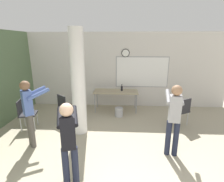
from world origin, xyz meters
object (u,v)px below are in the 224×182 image
(folding_table, at_px, (116,92))
(chair_near_pillar, at_px, (66,105))
(chair_by_left_wall, at_px, (25,112))
(chair_mid_room, at_px, (181,109))
(bottle_on_table, at_px, (122,88))
(person_playing_front, at_px, (69,140))
(person_playing_side, at_px, (174,115))
(person_watching_back, at_px, (29,109))

(folding_table, height_order, chair_near_pillar, chair_near_pillar)
(chair_by_left_wall, bearing_deg, chair_mid_room, 5.82)
(folding_table, distance_m, bottle_on_table, 0.26)
(chair_near_pillar, relative_size, chair_mid_room, 1.00)
(chair_by_left_wall, relative_size, chair_near_pillar, 1.00)
(folding_table, height_order, person_playing_front, person_playing_front)
(chair_by_left_wall, bearing_deg, person_playing_front, -46.93)
(chair_by_left_wall, xyz_separation_m, chair_mid_room, (4.52, 0.46, 0.00))
(folding_table, bearing_deg, person_playing_front, -100.08)
(folding_table, relative_size, bottle_on_table, 6.61)
(chair_near_pillar, height_order, person_playing_front, person_playing_front)
(chair_mid_room, distance_m, person_playing_front, 3.64)
(chair_mid_room, bearing_deg, person_playing_side, -114.58)
(chair_mid_room, distance_m, person_watching_back, 4.14)
(person_playing_side, height_order, person_playing_front, person_playing_side)
(chair_by_left_wall, xyz_separation_m, person_playing_side, (3.86, -0.99, 0.43))
(chair_near_pillar, xyz_separation_m, person_playing_front, (0.92, -2.64, 0.40))
(chair_near_pillar, bearing_deg, person_watching_back, -104.33)
(bottle_on_table, xyz_separation_m, chair_by_left_wall, (-2.74, -1.62, -0.32))
(chair_near_pillar, xyz_separation_m, person_playing_side, (2.89, -1.60, 0.43))
(bottle_on_table, distance_m, chair_by_left_wall, 3.20)
(chair_mid_room, xyz_separation_m, person_playing_front, (-2.63, -2.48, 0.40))
(chair_mid_room, xyz_separation_m, person_playing_side, (-0.66, -1.45, 0.43))
(chair_mid_room, relative_size, person_playing_side, 0.54)
(chair_mid_room, height_order, person_watching_back, person_watching_back)
(person_playing_front, bearing_deg, person_playing_side, 27.78)
(chair_by_left_wall, distance_m, person_watching_back, 1.11)
(folding_table, xyz_separation_m, bottle_on_table, (0.21, 0.05, 0.14))
(bottle_on_table, distance_m, person_watching_back, 3.25)
(folding_table, relative_size, chair_by_left_wall, 1.81)
(folding_table, distance_m, chair_by_left_wall, 2.98)
(chair_near_pillar, xyz_separation_m, person_watching_back, (-0.37, -1.44, 0.44))
(chair_near_pillar, xyz_separation_m, chair_mid_room, (3.55, -0.15, 0.00))
(bottle_on_table, bearing_deg, chair_mid_room, -33.05)
(chair_near_pillar, bearing_deg, chair_by_left_wall, -147.66)
(bottle_on_table, xyz_separation_m, chair_mid_room, (1.78, -1.16, -0.32))
(bottle_on_table, height_order, person_playing_front, person_playing_front)
(folding_table, bearing_deg, chair_near_pillar, -148.63)
(folding_table, relative_size, person_playing_front, 1.02)
(chair_by_left_wall, bearing_deg, person_playing_side, -14.36)
(chair_near_pillar, distance_m, person_watching_back, 1.55)
(bottle_on_table, relative_size, person_playing_front, 0.15)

